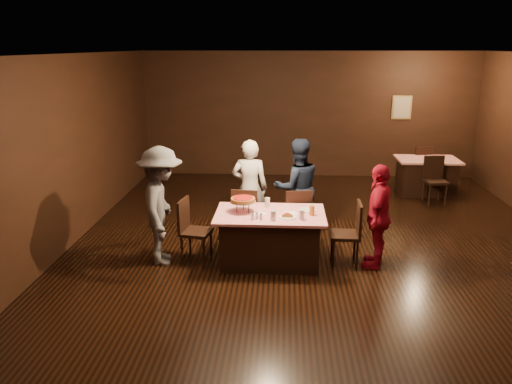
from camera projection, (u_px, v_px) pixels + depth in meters
The scene contains 23 objects.
room at pixel (326, 117), 7.09m from camera, with size 10.00×10.04×3.02m.
main_table at pixel (270, 238), 7.38m from camera, with size 1.60×1.00×0.77m, color #B90C20.
back_table at pixel (426, 176), 10.86m from camera, with size 1.30×0.90×0.77m, color red.
chair_far_left at pixel (247, 215), 8.09m from camera, with size 0.42×0.42×0.95m, color black.
chair_far_right at pixel (296, 216), 8.05m from camera, with size 0.42×0.42×0.95m, color black.
chair_end_left at pixel (196, 231), 7.41m from camera, with size 0.42×0.42×0.95m, color black.
chair_end_right at pixel (345, 234), 7.29m from camera, with size 0.42×0.42×0.95m, color black.
chair_back_near at pixel (436, 180), 10.16m from camera, with size 0.42×0.42×0.95m, color black.
chair_back_far at pixel (419, 166), 11.40m from camera, with size 0.42×0.42×0.95m, color black.
diner_white_jacket at pixel (250, 188), 8.37m from camera, with size 0.60×0.39×1.65m, color silver.
diner_navy_hoodie at pixel (297, 188), 8.34m from camera, with size 0.81×0.63×1.66m, color #161F33.
diner_grey_knit at pixel (161, 206), 7.25m from camera, with size 1.13×0.65×1.75m, color #56565B.
diner_red_shirt at pixel (378, 216), 7.14m from camera, with size 0.90×0.38×1.54m, color #AD0F27.
pizza_stand at pixel (243, 200), 7.29m from camera, with size 0.38×0.38×0.22m.
plate_with_slice at pixel (287, 216), 7.08m from camera, with size 0.25×0.25×0.06m.
plate_empty at pixel (308, 210), 7.38m from camera, with size 0.25×0.25×0.01m, color white.
glass_front_left at pixel (273, 215), 6.96m from camera, with size 0.08×0.08×0.14m, color silver.
glass_front_right at pixel (302, 215), 6.99m from camera, with size 0.08×0.08×0.14m, color silver.
glass_amber at pixel (312, 210), 7.17m from camera, with size 0.08×0.08×0.14m, color #BF7F26.
glass_back at pixel (267, 202), 7.54m from camera, with size 0.08×0.08×0.14m, color silver.
condiments at pixel (257, 216), 6.99m from camera, with size 0.17×0.10×0.09m.
napkin_center at pixel (291, 213), 7.25m from camera, with size 0.16×0.16×0.01m, color white.
napkin_left at pixel (260, 214), 7.23m from camera, with size 0.16×0.16×0.01m, color white.
Camera 1 is at (-0.60, -7.14, 3.12)m, focal length 35.00 mm.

